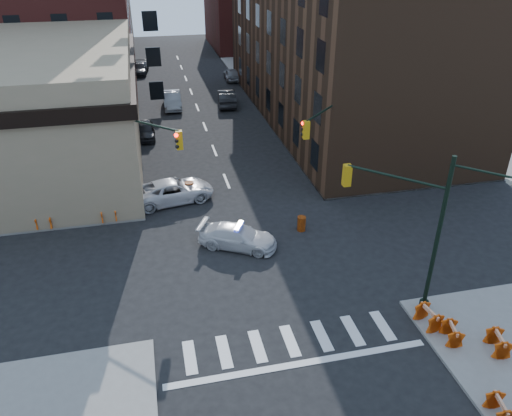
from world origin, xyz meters
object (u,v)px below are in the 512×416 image
parked_car_wnear (145,130)px  pedestrian_b (57,196)px  parked_car_wfar (172,100)px  barricade_nw_a (109,215)px  barricade_se_a (428,318)px  pickup (173,191)px  barrel_road (301,224)px  police_car (238,237)px  barrel_bank (190,190)px  pedestrian_a (125,197)px  parked_car_enear (227,97)px

parked_car_wnear → pedestrian_b: pedestrian_b is taller
parked_car_wfar → barricade_nw_a: size_ratio=4.52×
parked_car_wfar → barricade_se_a: 37.00m
barricade_nw_a → pickup: bearing=21.5°
barrel_road → barricade_se_a: bearing=-72.2°
police_car → barrel_road: 4.25m
barrel_road → barricade_nw_a: bearing=163.1°
parked_car_wnear → barrel_bank: 12.50m
parked_car_wnear → barricade_se_a: bearing=-65.7°
police_car → barrel_road: (4.14, 0.93, -0.20)m
police_car → barricade_se_a: (7.23, -8.66, -0.04)m
pedestrian_a → police_car: bearing=-15.1°
police_car → pedestrian_b: size_ratio=2.70×
barrel_road → barricade_se_a: 10.07m
parked_car_wnear → barricade_nw_a: size_ratio=3.72×
pedestrian_a → pickup: bearing=42.2°
pedestrian_b → pickup: bearing=-5.1°
parked_car_wnear → pedestrian_a: (-1.66, -13.40, 0.41)m
pedestrian_b → barricade_se_a: (17.88, -15.57, -0.37)m
police_car → pedestrian_a: 8.49m
pedestrian_b → barrel_road: size_ratio=1.82×
barrel_bank → barricade_nw_a: 5.83m
police_car → pedestrian_b: pedestrian_b is taller
parked_car_wfar → police_car: bearing=-85.3°
pedestrian_a → barricade_nw_a: size_ratio=1.74×
barrel_road → barricade_se_a: (3.08, -9.58, 0.16)m
barricade_se_a → barricade_nw_a: bearing=39.5°
barrel_road → barricade_nw_a: barricade_nw_a is taller
pedestrian_b → barricade_nw_a: pedestrian_b is taller
parked_car_wfar → barrel_bank: 20.45m
pickup → parked_car_enear: (7.18, 20.33, 0.07)m
police_car → barricade_nw_a: 8.61m
parked_car_wfar → barricade_se_a: parked_car_wfar is taller
pickup → parked_car_wnear: size_ratio=1.34×
pedestrian_b → barrel_bank: pedestrian_b is taller
barrel_bank → pedestrian_b: bearing=179.3°
police_car → barrel_road: size_ratio=4.91×
barrel_bank → parked_car_wfar: bearing=88.9°
pickup → parked_car_wfar: (1.52, 20.75, 0.06)m
police_car → parked_car_wnear: 19.60m
pedestrian_a → pedestrian_b: size_ratio=1.13×
parked_car_wfar → parked_car_enear: size_ratio=0.99×
barricade_nw_a → parked_car_enear: bearing=58.1°
barrel_bank → barrel_road: bearing=-43.5°
pedestrian_b → barricade_nw_a: 4.13m
pickup → police_car: bearing=-164.2°
police_car → parked_car_wnear: (-4.67, 19.03, 0.03)m
parked_car_wnear → police_car: bearing=-75.2°
pickup → barrel_road: 9.23m
parked_car_enear → pedestrian_a: 23.59m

